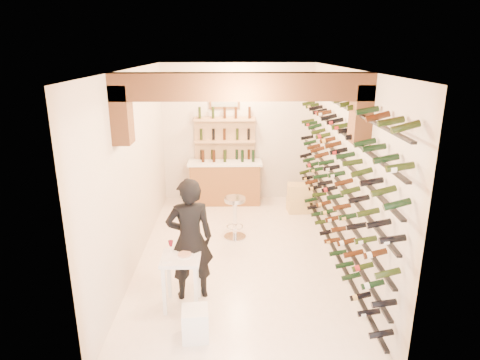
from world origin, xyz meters
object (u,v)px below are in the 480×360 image
(tasting_table, at_px, (181,265))
(white_stool, at_px, (195,324))
(wine_rack, at_px, (332,171))
(back_counter, at_px, (225,181))
(crate_lower, at_px, (299,205))
(chrome_barstool, at_px, (235,215))
(person, at_px, (190,239))

(tasting_table, relative_size, white_stool, 2.28)
(wine_rack, bearing_deg, tasting_table, -147.63)
(tasting_table, bearing_deg, back_counter, 82.89)
(crate_lower, bearing_deg, wine_rack, -85.32)
(chrome_barstool, bearing_deg, wine_rack, -23.59)
(person, xyz_separation_m, chrome_barstool, (0.66, 1.98, -0.43))
(tasting_table, xyz_separation_m, crate_lower, (2.22, 3.56, -0.48))
(wine_rack, xyz_separation_m, back_counter, (-1.83, 2.65, -1.02))
(tasting_table, bearing_deg, white_stool, -70.79)
(chrome_barstool, relative_size, crate_lower, 1.56)
(wine_rack, relative_size, tasting_table, 6.08)
(crate_lower, bearing_deg, chrome_barstool, -137.38)
(back_counter, relative_size, tasting_table, 1.81)
(wine_rack, height_order, chrome_barstool, wine_rack)
(person, relative_size, crate_lower, 3.44)
(wine_rack, xyz_separation_m, white_stool, (-2.14, -2.22, -1.34))
(tasting_table, distance_m, person, 0.39)
(chrome_barstool, height_order, crate_lower, chrome_barstool)
(back_counter, height_order, white_stool, back_counter)
(wine_rack, distance_m, crate_lower, 2.48)
(wine_rack, distance_m, tasting_table, 2.97)
(tasting_table, height_order, person, person)
(wine_rack, bearing_deg, chrome_barstool, 156.41)
(wine_rack, relative_size, chrome_barstool, 6.91)
(back_counter, height_order, person, person)
(person, bearing_deg, back_counter, -108.44)
(white_stool, bearing_deg, crate_lower, 65.13)
(chrome_barstool, bearing_deg, tasting_table, -108.99)
(white_stool, xyz_separation_m, chrome_barstool, (0.52, 2.93, 0.27))
(wine_rack, distance_m, person, 2.68)
(white_stool, bearing_deg, person, 97.88)
(person, distance_m, crate_lower, 4.00)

